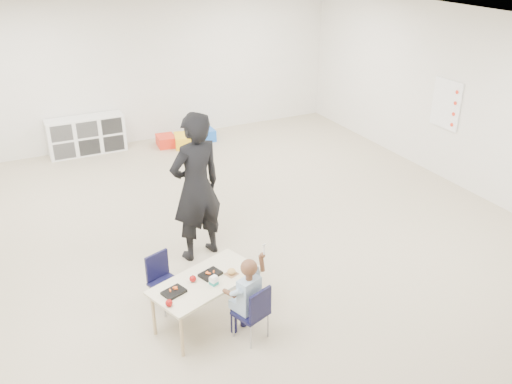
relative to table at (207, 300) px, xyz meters
name	(u,v)px	position (x,y,z in m)	size (l,w,h in m)	color
room	(240,146)	(1.00, 1.29, 1.13)	(9.00, 9.02, 2.80)	#B5A78B
table	(207,300)	(0.00, 0.00, 0.00)	(1.29, 0.93, 0.53)	beige
chair_near	(251,312)	(0.31, -0.43, 0.05)	(0.31, 0.29, 0.64)	black
chair_far	(166,283)	(-0.31, 0.43, 0.05)	(0.31, 0.29, 0.64)	black
child	(251,297)	(0.31, -0.43, 0.23)	(0.43, 0.43, 1.01)	#9FBBD7
lunch_tray_near	(210,274)	(0.08, 0.06, 0.28)	(0.22, 0.16, 0.03)	black
lunch_tray_far	(174,292)	(-0.37, -0.07, 0.28)	(0.22, 0.16, 0.03)	black
milk_carton	(214,281)	(0.04, -0.12, 0.31)	(0.07, 0.07, 0.10)	white
bread_roll	(232,271)	(0.29, -0.02, 0.30)	(0.09, 0.09, 0.07)	#DCAE5A
apple_near	(193,279)	(-0.13, 0.03, 0.30)	(0.07, 0.07, 0.07)	#9C0E0E
apple_far	(169,303)	(-0.47, -0.25, 0.30)	(0.07, 0.07, 0.07)	#9C0E0E
cubby_shelf	(86,135)	(-0.20, 5.57, 0.08)	(1.40, 0.40, 0.70)	white
rules_poster	(446,104)	(4.98, 1.89, 0.98)	(0.02, 0.60, 0.80)	white
adult	(196,187)	(0.40, 1.29, 0.69)	(0.70, 0.46, 1.92)	black
bin_red	(166,141)	(1.23, 5.27, -0.17)	(0.33, 0.42, 0.21)	red
bin_yellow	(184,141)	(1.55, 5.09, -0.15)	(0.37, 0.48, 0.23)	yellow
bin_blue	(204,134)	(2.02, 5.27, -0.16)	(0.36, 0.47, 0.23)	blue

